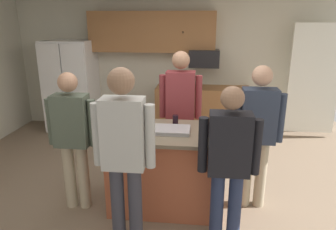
{
  "coord_description": "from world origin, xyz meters",
  "views": [
    {
      "loc": [
        0.55,
        -3.41,
        2.16
      ],
      "look_at": [
        0.17,
        0.14,
        1.05
      ],
      "focal_mm": 33.08,
      "sensor_mm": 36.0,
      "label": 1
    }
  ],
  "objects_px": {
    "person_host_foreground": "(258,129)",
    "person_guest_right": "(73,133)",
    "glass_stout_tall": "(134,125)",
    "kitchen_island": "(165,169)",
    "person_guest_left": "(180,106)",
    "serving_tray": "(170,130)",
    "microwave_over_range": "(204,58)",
    "mug_blue_stoneware": "(130,121)",
    "glass_dark_ale": "(175,120)",
    "tumbler_amber": "(207,129)",
    "refrigerator": "(71,86)",
    "person_guest_by_door": "(124,150)",
    "person_elder_center": "(229,159)"
  },
  "relations": [
    {
      "from": "person_elder_center",
      "to": "serving_tray",
      "type": "relative_size",
      "value": 3.66
    },
    {
      "from": "person_guest_right",
      "to": "glass_stout_tall",
      "type": "distance_m",
      "value": 0.71
    },
    {
      "from": "microwave_over_range",
      "to": "mug_blue_stoneware",
      "type": "distance_m",
      "value": 2.7
    },
    {
      "from": "kitchen_island",
      "to": "glass_dark_ale",
      "type": "bearing_deg",
      "value": 64.12
    },
    {
      "from": "person_guest_left",
      "to": "serving_tray",
      "type": "relative_size",
      "value": 4.02
    },
    {
      "from": "glass_dark_ale",
      "to": "microwave_over_range",
      "type": "bearing_deg",
      "value": 82.37
    },
    {
      "from": "person_guest_left",
      "to": "mug_blue_stoneware",
      "type": "distance_m",
      "value": 0.83
    },
    {
      "from": "glass_dark_ale",
      "to": "person_guest_left",
      "type": "bearing_deg",
      "value": 88.04
    },
    {
      "from": "person_guest_left",
      "to": "glass_stout_tall",
      "type": "distance_m",
      "value": 0.97
    },
    {
      "from": "kitchen_island",
      "to": "person_host_foreground",
      "type": "distance_m",
      "value": 1.15
    },
    {
      "from": "refrigerator",
      "to": "mug_blue_stoneware",
      "type": "height_order",
      "value": "refrigerator"
    },
    {
      "from": "tumbler_amber",
      "to": "serving_tray",
      "type": "height_order",
      "value": "tumbler_amber"
    },
    {
      "from": "refrigerator",
      "to": "person_guest_by_door",
      "type": "height_order",
      "value": "person_guest_by_door"
    },
    {
      "from": "person_guest_by_door",
      "to": "person_elder_center",
      "type": "xyz_separation_m",
      "value": [
        0.95,
        0.14,
        -0.11
      ]
    },
    {
      "from": "tumbler_amber",
      "to": "refrigerator",
      "type": "bearing_deg",
      "value": 134.65
    },
    {
      "from": "kitchen_island",
      "to": "refrigerator",
      "type": "bearing_deg",
      "value": 130.47
    },
    {
      "from": "person_guest_right",
      "to": "kitchen_island",
      "type": "bearing_deg",
      "value": -0.0
    },
    {
      "from": "person_elder_center",
      "to": "glass_stout_tall",
      "type": "bearing_deg",
      "value": 15.05
    },
    {
      "from": "kitchen_island",
      "to": "person_guest_right",
      "type": "xyz_separation_m",
      "value": [
        -1.03,
        -0.13,
        0.45
      ]
    },
    {
      "from": "person_host_foreground",
      "to": "person_guest_right",
      "type": "relative_size",
      "value": 1.04
    },
    {
      "from": "serving_tray",
      "to": "person_guest_right",
      "type": "bearing_deg",
      "value": -174.54
    },
    {
      "from": "tumbler_amber",
      "to": "serving_tray",
      "type": "xyz_separation_m",
      "value": [
        -0.4,
        0.1,
        -0.06
      ]
    },
    {
      "from": "refrigerator",
      "to": "glass_dark_ale",
      "type": "xyz_separation_m",
      "value": [
        2.27,
        -2.34,
        0.13
      ]
    },
    {
      "from": "mug_blue_stoneware",
      "to": "serving_tray",
      "type": "height_order",
      "value": "mug_blue_stoneware"
    },
    {
      "from": "person_elder_center",
      "to": "glass_dark_ale",
      "type": "height_order",
      "value": "person_elder_center"
    },
    {
      "from": "glass_stout_tall",
      "to": "mug_blue_stoneware",
      "type": "xyz_separation_m",
      "value": [
        -0.09,
        0.23,
        -0.03
      ]
    },
    {
      "from": "kitchen_island",
      "to": "serving_tray",
      "type": "distance_m",
      "value": 0.5
    },
    {
      "from": "microwave_over_range",
      "to": "person_host_foreground",
      "type": "height_order",
      "value": "person_host_foreground"
    },
    {
      "from": "tumbler_amber",
      "to": "person_guest_left",
      "type": "bearing_deg",
      "value": 111.15
    },
    {
      "from": "kitchen_island",
      "to": "serving_tray",
      "type": "height_order",
      "value": "serving_tray"
    },
    {
      "from": "person_guest_left",
      "to": "person_elder_center",
      "type": "distance_m",
      "value": 1.47
    },
    {
      "from": "microwave_over_range",
      "to": "kitchen_island",
      "type": "height_order",
      "value": "microwave_over_range"
    },
    {
      "from": "person_guest_left",
      "to": "glass_stout_tall",
      "type": "bearing_deg",
      "value": -19.26
    },
    {
      "from": "person_host_foreground",
      "to": "glass_stout_tall",
      "type": "relative_size",
      "value": 10.02
    },
    {
      "from": "person_guest_right",
      "to": "serving_tray",
      "type": "relative_size",
      "value": 3.69
    },
    {
      "from": "person_guest_left",
      "to": "person_guest_right",
      "type": "xyz_separation_m",
      "value": [
        -1.15,
        -0.89,
        -0.1
      ]
    },
    {
      "from": "refrigerator",
      "to": "glass_stout_tall",
      "type": "bearing_deg",
      "value": -55.11
    },
    {
      "from": "kitchen_island",
      "to": "person_elder_center",
      "type": "height_order",
      "value": "person_elder_center"
    },
    {
      "from": "refrigerator",
      "to": "tumbler_amber",
      "type": "height_order",
      "value": "refrigerator"
    },
    {
      "from": "person_guest_left",
      "to": "glass_stout_tall",
      "type": "height_order",
      "value": "person_guest_left"
    },
    {
      "from": "person_guest_by_door",
      "to": "serving_tray",
      "type": "height_order",
      "value": "person_guest_by_door"
    },
    {
      "from": "microwave_over_range",
      "to": "person_elder_center",
      "type": "height_order",
      "value": "same"
    },
    {
      "from": "person_guest_by_door",
      "to": "mug_blue_stoneware",
      "type": "bearing_deg",
      "value": 30.22
    },
    {
      "from": "person_host_foreground",
      "to": "person_guest_left",
      "type": "bearing_deg",
      "value": -41.83
    },
    {
      "from": "person_guest_left",
      "to": "person_guest_by_door",
      "type": "distance_m",
      "value": 1.56
    },
    {
      "from": "glass_stout_tall",
      "to": "kitchen_island",
      "type": "bearing_deg",
      "value": 14.57
    },
    {
      "from": "refrigerator",
      "to": "person_host_foreground",
      "type": "distance_m",
      "value": 4.02
    },
    {
      "from": "microwave_over_range",
      "to": "person_host_foreground",
      "type": "distance_m",
      "value": 2.66
    },
    {
      "from": "glass_dark_ale",
      "to": "serving_tray",
      "type": "height_order",
      "value": "glass_dark_ale"
    },
    {
      "from": "kitchen_island",
      "to": "person_guest_left",
      "type": "distance_m",
      "value": 0.95
    }
  ]
}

